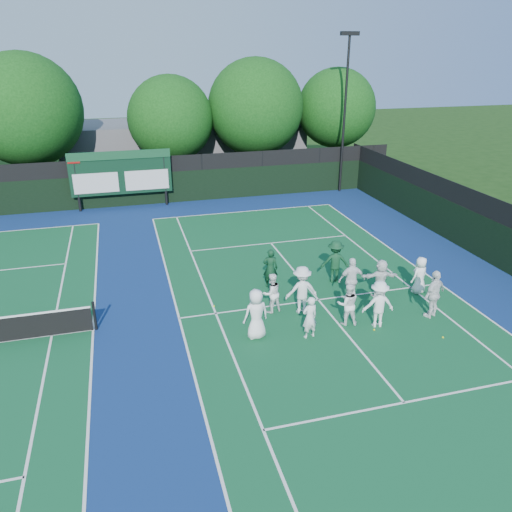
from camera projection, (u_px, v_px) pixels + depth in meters
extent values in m
plane|color=#16340E|center=(328.00, 312.00, 18.78)|extent=(120.00, 120.00, 0.00)
cube|color=navy|center=(165.00, 320.00, 18.20)|extent=(34.00, 32.00, 0.01)
cube|color=#104E29|center=(318.00, 300.00, 19.66)|extent=(10.97, 23.77, 0.00)
cube|color=silver|center=(245.00, 211.00, 30.23)|extent=(10.97, 0.08, 0.00)
cube|color=silver|center=(179.00, 318.00, 18.32)|extent=(0.08, 23.77, 0.00)
cube|color=silver|center=(440.00, 284.00, 21.00)|extent=(0.08, 23.77, 0.00)
cube|color=silver|center=(216.00, 313.00, 18.66)|extent=(0.08, 23.77, 0.00)
cube|color=silver|center=(411.00, 287.00, 20.67)|extent=(0.08, 23.77, 0.00)
cube|color=silver|center=(404.00, 403.00, 13.97)|extent=(8.23, 0.08, 0.00)
cube|color=silver|center=(271.00, 243.00, 25.35)|extent=(8.23, 0.08, 0.00)
cube|color=silver|center=(318.00, 300.00, 19.66)|extent=(0.08, 12.80, 0.00)
cube|color=silver|center=(93.00, 330.00, 17.58)|extent=(0.08, 23.77, 0.00)
cube|color=silver|center=(52.00, 335.00, 17.24)|extent=(0.08, 23.77, 0.00)
cube|color=black|center=(139.00, 189.00, 31.15)|extent=(34.00, 0.08, 2.00)
cube|color=black|center=(137.00, 166.00, 30.57)|extent=(34.00, 0.05, 1.00)
cylinder|color=black|center=(77.00, 183.00, 29.62)|extent=(0.16, 0.16, 3.50)
cylinder|color=black|center=(165.00, 178.00, 30.90)|extent=(0.16, 0.16, 3.50)
cube|color=black|center=(121.00, 173.00, 30.09)|extent=(6.00, 0.15, 2.60)
cube|color=#124124|center=(119.00, 155.00, 29.57)|extent=(6.00, 0.05, 0.50)
cube|color=silver|center=(96.00, 183.00, 29.82)|extent=(2.60, 0.04, 1.20)
cube|color=silver|center=(147.00, 180.00, 30.56)|extent=(2.60, 0.04, 1.20)
cube|color=maroon|center=(73.00, 159.00, 28.97)|extent=(0.70, 0.04, 0.50)
cube|color=#5C5B61|center=(185.00, 147.00, 38.85)|extent=(18.00, 6.00, 4.00)
cylinder|color=black|center=(344.00, 117.00, 32.64)|extent=(0.16, 0.16, 10.00)
cube|color=black|center=(350.00, 33.00, 30.70)|extent=(1.20, 0.30, 0.25)
cylinder|color=black|center=(95.00, 316.00, 17.40)|extent=(0.10, 0.10, 1.10)
cylinder|color=black|center=(37.00, 175.00, 32.52)|extent=(0.44, 0.44, 3.00)
sphere|color=#0D3C0F|center=(25.00, 110.00, 30.93)|extent=(6.96, 6.96, 6.96)
sphere|color=#0D3C0F|center=(38.00, 121.00, 31.61)|extent=(4.87, 4.87, 4.87)
cylinder|color=black|center=(174.00, 170.00, 34.77)|extent=(0.44, 0.44, 2.64)
sphere|color=#0D3C0F|center=(170.00, 119.00, 33.43)|extent=(5.71, 5.71, 5.71)
sphere|color=#0D3C0F|center=(179.00, 126.00, 34.06)|extent=(4.00, 4.00, 4.00)
cylinder|color=black|center=(256.00, 163.00, 36.17)|extent=(0.44, 0.44, 2.87)
sphere|color=#0D3C0F|center=(256.00, 107.00, 34.66)|extent=(6.64, 6.64, 6.64)
sphere|color=#0D3C0F|center=(263.00, 116.00, 35.33)|extent=(4.65, 4.65, 4.65)
cylinder|color=black|center=(333.00, 158.00, 37.63)|extent=(0.44, 0.44, 3.01)
sphere|color=#0D3C0F|center=(336.00, 108.00, 36.23)|extent=(5.66, 5.66, 5.66)
sphere|color=#0D3C0F|center=(342.00, 115.00, 36.86)|extent=(3.96, 3.96, 3.96)
sphere|color=yellow|center=(249.00, 328.00, 17.64)|extent=(0.07, 0.07, 0.07)
sphere|color=yellow|center=(303.00, 274.00, 21.88)|extent=(0.07, 0.07, 0.07)
sphere|color=yellow|center=(443.00, 337.00, 17.07)|extent=(0.07, 0.07, 0.07)
sphere|color=yellow|center=(214.00, 306.00, 19.13)|extent=(0.07, 0.07, 0.07)
sphere|color=yellow|center=(353.00, 275.00, 21.73)|extent=(0.07, 0.07, 0.07)
sphere|color=yellow|center=(374.00, 330.00, 17.53)|extent=(0.07, 0.07, 0.07)
imported|color=white|center=(256.00, 314.00, 16.81)|extent=(0.96, 0.71, 1.80)
imported|color=white|center=(310.00, 317.00, 16.86)|extent=(0.62, 0.46, 1.54)
imported|color=white|center=(348.00, 304.00, 17.69)|extent=(0.88, 0.75, 1.58)
imported|color=white|center=(379.00, 304.00, 17.52)|extent=(1.21, 0.80, 1.75)
imported|color=white|center=(434.00, 294.00, 18.12)|extent=(1.17, 0.84, 1.85)
imported|color=white|center=(272.00, 293.00, 18.52)|extent=(0.89, 0.77, 1.55)
imported|color=silver|center=(302.00, 290.00, 18.41)|extent=(1.23, 0.74, 1.87)
imported|color=white|center=(352.00, 280.00, 19.28)|extent=(1.09, 0.51, 1.81)
imported|color=white|center=(381.00, 278.00, 19.64)|extent=(1.54, 0.71, 1.59)
imported|color=white|center=(420.00, 275.00, 19.98)|extent=(0.87, 0.70, 1.55)
imported|color=#0D321B|center=(270.00, 268.00, 20.45)|extent=(0.70, 0.56, 1.67)
imported|color=#103A1F|center=(335.00, 261.00, 20.88)|extent=(1.32, 0.94, 1.85)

